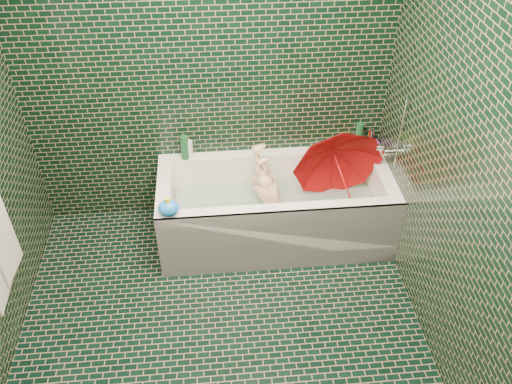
{
  "coord_description": "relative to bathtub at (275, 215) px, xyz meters",
  "views": [
    {
      "loc": [
        0.02,
        -2.02,
        2.93
      ],
      "look_at": [
        0.29,
        0.82,
        0.6
      ],
      "focal_mm": 38.0,
      "sensor_mm": 36.0,
      "label": 1
    }
  ],
  "objects": [
    {
      "name": "floor",
      "position": [
        -0.45,
        -1.01,
        -0.21
      ],
      "size": [
        2.8,
        2.8,
        0.0
      ],
      "primitive_type": "plane",
      "color": "black",
      "rests_on": "ground"
    },
    {
      "name": "bathtub",
      "position": [
        0.0,
        0.0,
        0.0
      ],
      "size": [
        1.7,
        0.75,
        0.55
      ],
      "color": "white",
      "rests_on": "floor"
    },
    {
      "name": "soap_bottle_a",
      "position": [
        0.72,
        0.34,
        0.34
      ],
      "size": [
        0.12,
        0.13,
        0.26
      ],
      "primitive_type": "imported",
      "rotation": [
        0.0,
        0.0,
        -0.32
      ],
      "color": "white",
      "rests_on": "bathtub"
    },
    {
      "name": "soap_bottle_c",
      "position": [
        0.62,
        0.35,
        0.34
      ],
      "size": [
        0.14,
        0.14,
        0.15
      ],
      "primitive_type": "imported",
      "rotation": [
        0.0,
        0.0,
        0.26
      ],
      "color": "#164D27",
      "rests_on": "bathtub"
    },
    {
      "name": "umbrella",
      "position": [
        0.47,
        -0.03,
        0.36
      ],
      "size": [
        0.86,
        0.75,
        0.89
      ],
      "primitive_type": "imported",
      "rotation": [
        0.24,
        -0.42,
        -0.0
      ],
      "color": "red",
      "rests_on": "bathtub"
    },
    {
      "name": "bottle_right_pump",
      "position": [
        0.76,
        0.34,
        0.42
      ],
      "size": [
        0.06,
        0.06,
        0.16
      ],
      "primitive_type": "cylinder",
      "rotation": [
        0.0,
        0.0,
        0.11
      ],
      "color": "silver",
      "rests_on": "bathtub"
    },
    {
      "name": "bottle_left_tall",
      "position": [
        -0.65,
        0.33,
        0.44
      ],
      "size": [
        0.07,
        0.07,
        0.19
      ],
      "primitive_type": "cylinder",
      "rotation": [
        0.0,
        0.0,
        -0.29
      ],
      "color": "#164D27",
      "rests_on": "bathtub"
    },
    {
      "name": "bath_toy",
      "position": [
        -0.75,
        -0.31,
        0.4
      ],
      "size": [
        0.17,
        0.15,
        0.14
      ],
      "rotation": [
        0.0,
        0.0,
        -0.34
      ],
      "color": "#1B85FA",
      "rests_on": "bathtub"
    },
    {
      "name": "rubber_duck",
      "position": [
        0.62,
        0.32,
        0.39
      ],
      "size": [
        0.13,
        0.11,
        0.1
      ],
      "rotation": [
        0.0,
        0.0,
        0.33
      ],
      "color": "yellow",
      "rests_on": "bathtub"
    },
    {
      "name": "faucet",
      "position": [
        0.81,
        0.01,
        0.56
      ],
      "size": [
        0.18,
        0.19,
        0.55
      ],
      "color": "silver",
      "rests_on": "wall_right"
    },
    {
      "name": "wall_right",
      "position": [
        0.85,
        -1.01,
        1.04
      ],
      "size": [
        0.0,
        2.8,
        2.8
      ],
      "primitive_type": "plane",
      "rotation": [
        1.57,
        0.0,
        -1.57
      ],
      "color": "black",
      "rests_on": "floor"
    },
    {
      "name": "child",
      "position": [
        -0.02,
        0.05,
        0.1
      ],
      "size": [
        0.94,
        0.36,
        0.4
      ],
      "primitive_type": "imported",
      "rotation": [
        -1.36,
        0.0,
        -1.54
      ],
      "color": "beige",
      "rests_on": "bathtub"
    },
    {
      "name": "soap_bottle_b",
      "position": [
        0.8,
        0.3,
        0.34
      ],
      "size": [
        0.11,
        0.11,
        0.21
      ],
      "primitive_type": "imported",
      "rotation": [
        0.0,
        0.0,
        0.2
      ],
      "color": "#62217C",
      "rests_on": "bathtub"
    },
    {
      "name": "wall_back",
      "position": [
        -0.45,
        0.39,
        1.04
      ],
      "size": [
        2.8,
        0.0,
        2.8
      ],
      "primitive_type": "plane",
      "rotation": [
        1.57,
        0.0,
        0.0
      ],
      "color": "black",
      "rests_on": "floor"
    },
    {
      "name": "bath_mat",
      "position": [
        0.0,
        0.02,
        -0.06
      ],
      "size": [
        1.35,
        0.47,
        0.01
      ],
      "primitive_type": "cube",
      "color": "green",
      "rests_on": "bathtub"
    },
    {
      "name": "bottle_left_short",
      "position": [
        -0.61,
        0.34,
        0.41
      ],
      "size": [
        0.06,
        0.06,
        0.14
      ],
      "primitive_type": "cylinder",
      "rotation": [
        0.0,
        0.0,
        0.13
      ],
      "color": "white",
      "rests_on": "bathtub"
    },
    {
      "name": "bottle_right_tall",
      "position": [
        0.68,
        0.35,
        0.44
      ],
      "size": [
        0.07,
        0.07,
        0.21
      ],
      "primitive_type": "cylinder",
      "rotation": [
        0.0,
        0.0,
        0.31
      ],
      "color": "#164D27",
      "rests_on": "bathtub"
    },
    {
      "name": "water",
      "position": [
        0.0,
        0.02,
        0.09
      ],
      "size": [
        1.48,
        0.53,
        0.0
      ],
      "primitive_type": "cube",
      "color": "silver",
      "rests_on": "bathtub"
    }
  ]
}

